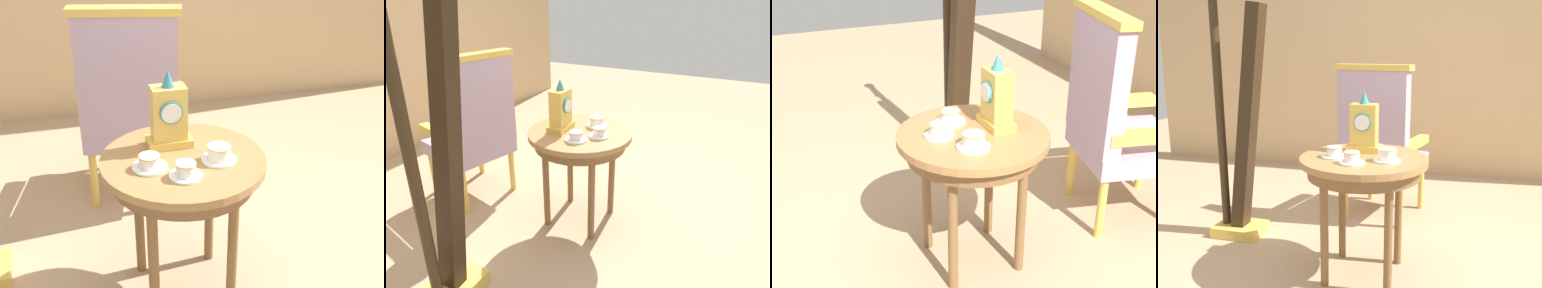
# 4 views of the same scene
# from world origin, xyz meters

# --- Properties ---
(ground_plane) EXTENTS (10.00, 10.00, 0.00)m
(ground_plane) POSITION_xyz_m (0.00, 0.00, 0.00)
(ground_plane) COLOR tan
(side_table) EXTENTS (0.68, 0.68, 0.68)m
(side_table) POSITION_xyz_m (-0.08, 0.07, 0.59)
(side_table) COLOR #9E7042
(side_table) RESTS_ON ground
(teacup_left) EXTENTS (0.14, 0.14, 0.06)m
(teacup_left) POSITION_xyz_m (-0.23, 0.02, 0.70)
(teacup_left) COLOR white
(teacup_left) RESTS_ON side_table
(teacup_right) EXTENTS (0.13, 0.13, 0.06)m
(teacup_right) POSITION_xyz_m (-0.11, -0.08, 0.70)
(teacup_right) COLOR white
(teacup_right) RESTS_ON side_table
(teacup_center) EXTENTS (0.14, 0.14, 0.07)m
(teacup_center) POSITION_xyz_m (0.05, 0.01, 0.71)
(teacup_center) COLOR white
(teacup_center) RESTS_ON side_table
(mantel_clock) EXTENTS (0.19, 0.11, 0.34)m
(mantel_clock) POSITION_xyz_m (-0.11, 0.20, 0.81)
(mantel_clock) COLOR gold
(mantel_clock) RESTS_ON side_table
(armchair) EXTENTS (0.65, 0.64, 1.14)m
(armchair) POSITION_xyz_m (-0.16, 0.91, 0.59)
(armchair) COLOR #B299B7
(armchair) RESTS_ON ground
(harp) EXTENTS (0.40, 0.24, 1.73)m
(harp) POSITION_xyz_m (-0.98, 0.37, 0.69)
(harp) COLOR gold
(harp) RESTS_ON ground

